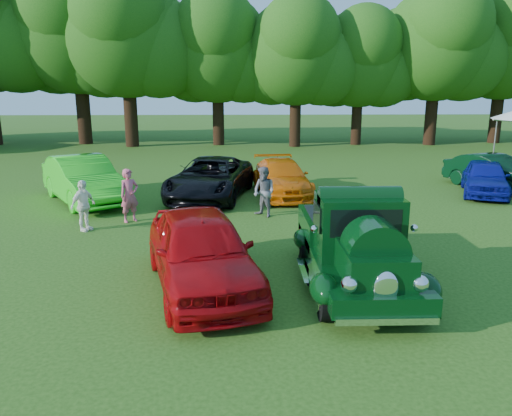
{
  "coord_description": "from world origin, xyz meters",
  "views": [
    {
      "loc": [
        -1.06,
        -10.63,
        4.12
      ],
      "look_at": [
        -0.68,
        1.51,
        1.1
      ],
      "focal_mm": 35.0,
      "sensor_mm": 36.0,
      "label": 1
    }
  ],
  "objects_px": {
    "spectator_grey": "(264,192)",
    "spectator_pink": "(129,196)",
    "hero_pickup": "(355,245)",
    "back_car_black": "(210,178)",
    "back_car_blue": "(485,177)",
    "back_car_green": "(494,172)",
    "red_convertible": "(201,250)",
    "back_car_lime": "(83,180)",
    "spectator_white": "(83,206)",
    "back_car_orange": "(282,178)"
  },
  "relations": [
    {
      "from": "spectator_pink",
      "to": "spectator_white",
      "type": "bearing_deg",
      "value": -178.69
    },
    {
      "from": "back_car_lime",
      "to": "spectator_white",
      "type": "bearing_deg",
      "value": -106.22
    },
    {
      "from": "hero_pickup",
      "to": "back_car_lime",
      "type": "distance_m",
      "value": 11.16
    },
    {
      "from": "red_convertible",
      "to": "back_car_black",
      "type": "height_order",
      "value": "red_convertible"
    },
    {
      "from": "back_car_black",
      "to": "spectator_grey",
      "type": "bearing_deg",
      "value": -44.77
    },
    {
      "from": "back_car_black",
      "to": "back_car_orange",
      "type": "height_order",
      "value": "back_car_black"
    },
    {
      "from": "hero_pickup",
      "to": "spectator_grey",
      "type": "height_order",
      "value": "hero_pickup"
    },
    {
      "from": "hero_pickup",
      "to": "back_car_black",
      "type": "relative_size",
      "value": 0.94
    },
    {
      "from": "red_convertible",
      "to": "back_car_blue",
      "type": "distance_m",
      "value": 13.41
    },
    {
      "from": "red_convertible",
      "to": "spectator_pink",
      "type": "relative_size",
      "value": 2.89
    },
    {
      "from": "hero_pickup",
      "to": "back_car_orange",
      "type": "height_order",
      "value": "hero_pickup"
    },
    {
      "from": "spectator_grey",
      "to": "spectator_white",
      "type": "distance_m",
      "value": 5.45
    },
    {
      "from": "hero_pickup",
      "to": "spectator_grey",
      "type": "relative_size",
      "value": 3.14
    },
    {
      "from": "hero_pickup",
      "to": "back_car_blue",
      "type": "xyz_separation_m",
      "value": [
        6.97,
        8.61,
        -0.19
      ]
    },
    {
      "from": "back_car_black",
      "to": "back_car_green",
      "type": "distance_m",
      "value": 11.4
    },
    {
      "from": "back_car_blue",
      "to": "spectator_pink",
      "type": "relative_size",
      "value": 2.37
    },
    {
      "from": "back_car_black",
      "to": "back_car_blue",
      "type": "xyz_separation_m",
      "value": [
        10.47,
        0.28,
        -0.08
      ]
    },
    {
      "from": "hero_pickup",
      "to": "back_car_orange",
      "type": "bearing_deg",
      "value": 95.29
    },
    {
      "from": "back_car_blue",
      "to": "spectator_grey",
      "type": "relative_size",
      "value": 2.43
    },
    {
      "from": "back_car_lime",
      "to": "spectator_pink",
      "type": "bearing_deg",
      "value": -83.6
    },
    {
      "from": "back_car_green",
      "to": "back_car_blue",
      "type": "bearing_deg",
      "value": -153.56
    },
    {
      "from": "back_car_green",
      "to": "spectator_white",
      "type": "bearing_deg",
      "value": 177.14
    },
    {
      "from": "red_convertible",
      "to": "spectator_pink",
      "type": "bearing_deg",
      "value": 101.65
    },
    {
      "from": "back_car_black",
      "to": "spectator_grey",
      "type": "height_order",
      "value": "spectator_grey"
    },
    {
      "from": "spectator_grey",
      "to": "spectator_pink",
      "type": "bearing_deg",
      "value": -126.12
    },
    {
      "from": "back_car_orange",
      "to": "back_car_green",
      "type": "xyz_separation_m",
      "value": [
        8.64,
        0.83,
        0.03
      ]
    },
    {
      "from": "red_convertible",
      "to": "back_car_lime",
      "type": "distance_m",
      "value": 9.26
    },
    {
      "from": "back_car_black",
      "to": "spectator_white",
      "type": "relative_size",
      "value": 3.6
    },
    {
      "from": "back_car_lime",
      "to": "back_car_black",
      "type": "relative_size",
      "value": 0.93
    },
    {
      "from": "back_car_lime",
      "to": "back_car_black",
      "type": "height_order",
      "value": "back_car_lime"
    },
    {
      "from": "back_car_orange",
      "to": "back_car_blue",
      "type": "distance_m",
      "value": 7.79
    },
    {
      "from": "red_convertible",
      "to": "back_car_orange",
      "type": "relative_size",
      "value": 1.05
    },
    {
      "from": "spectator_pink",
      "to": "back_car_green",
      "type": "bearing_deg",
      "value": -20.38
    },
    {
      "from": "hero_pickup",
      "to": "spectator_white",
      "type": "height_order",
      "value": "hero_pickup"
    },
    {
      "from": "back_car_green",
      "to": "red_convertible",
      "type": "bearing_deg",
      "value": -161.77
    },
    {
      "from": "back_car_green",
      "to": "spectator_grey",
      "type": "distance_m",
      "value": 10.3
    },
    {
      "from": "hero_pickup",
      "to": "back_car_black",
      "type": "xyz_separation_m",
      "value": [
        -3.5,
        8.33,
        -0.11
      ]
    },
    {
      "from": "back_car_black",
      "to": "back_car_blue",
      "type": "relative_size",
      "value": 1.37
    },
    {
      "from": "spectator_pink",
      "to": "spectator_white",
      "type": "xyz_separation_m",
      "value": [
        -1.12,
        -0.94,
        -0.08
      ]
    },
    {
      "from": "back_car_orange",
      "to": "spectator_grey",
      "type": "bearing_deg",
      "value": -109.84
    },
    {
      "from": "spectator_grey",
      "to": "back_car_lime",
      "type": "bearing_deg",
      "value": -152.06
    },
    {
      "from": "back_car_lime",
      "to": "spectator_grey",
      "type": "bearing_deg",
      "value": -52.19
    },
    {
      "from": "back_car_blue",
      "to": "back_car_green",
      "type": "bearing_deg",
      "value": 71.24
    },
    {
      "from": "back_car_green",
      "to": "spectator_grey",
      "type": "xyz_separation_m",
      "value": [
        -9.47,
        -4.05,
        0.11
      ]
    },
    {
      "from": "back_car_blue",
      "to": "spectator_white",
      "type": "distance_m",
      "value": 14.57
    },
    {
      "from": "hero_pickup",
      "to": "back_car_lime",
      "type": "height_order",
      "value": "hero_pickup"
    },
    {
      "from": "hero_pickup",
      "to": "spectator_grey",
      "type": "distance_m",
      "value": 5.81
    },
    {
      "from": "hero_pickup",
      "to": "spectator_pink",
      "type": "bearing_deg",
      "value": 138.59
    },
    {
      "from": "hero_pickup",
      "to": "spectator_pink",
      "type": "distance_m",
      "value": 7.7
    },
    {
      "from": "back_car_blue",
      "to": "back_car_green",
      "type": "relative_size",
      "value": 0.93
    }
  ]
}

